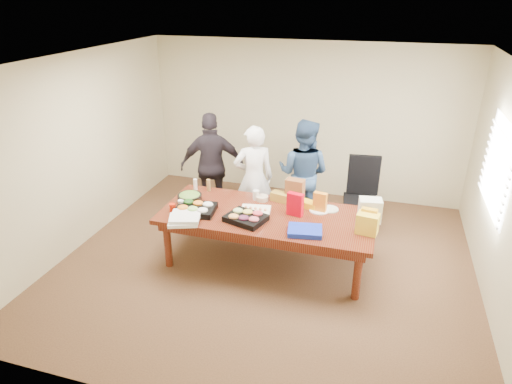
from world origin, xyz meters
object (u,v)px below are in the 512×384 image
(conference_table, at_px, (266,239))
(salad_bowl, at_px, (190,198))
(person_center, at_px, (254,178))
(person_right, at_px, (303,174))
(sheet_cake, at_px, (255,211))
(office_chair, at_px, (360,199))

(conference_table, height_order, salad_bowl, salad_bowl)
(person_center, bearing_deg, conference_table, 91.81)
(person_right, height_order, sheet_cake, person_right)
(person_right, xyz_separation_m, salad_bowl, (-1.36, -1.21, -0.05))
(sheet_cake, xyz_separation_m, salad_bowl, (-0.98, 0.08, 0.02))
(person_right, height_order, salad_bowl, person_right)
(person_center, bearing_deg, office_chair, 165.58)
(sheet_cake, bearing_deg, salad_bowl, 165.99)
(person_center, height_order, person_right, person_right)
(office_chair, distance_m, sheet_cake, 1.80)
(conference_table, distance_m, person_center, 1.13)
(conference_table, xyz_separation_m, person_right, (0.24, 1.26, 0.48))
(conference_table, relative_size, office_chair, 2.47)
(conference_table, bearing_deg, person_center, 116.26)
(person_center, distance_m, sheet_cake, 1.01)
(conference_table, relative_size, person_center, 1.69)
(person_center, relative_size, person_right, 0.97)
(conference_table, bearing_deg, sheet_cake, -167.45)
(office_chair, bearing_deg, person_right, 170.45)
(conference_table, relative_size, person_right, 1.63)
(person_right, bearing_deg, sheet_cake, 83.12)
(salad_bowl, bearing_deg, person_center, 52.78)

